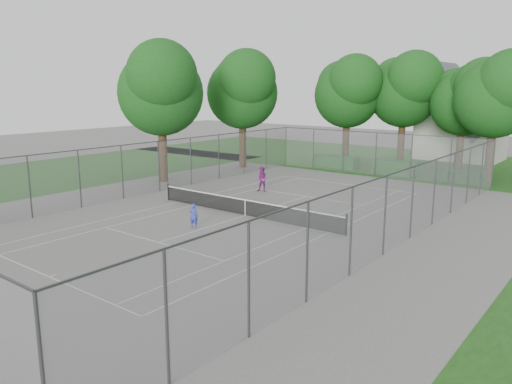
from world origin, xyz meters
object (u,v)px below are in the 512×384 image
Objects in this scene: tennis_net at (245,207)px; woman_player at (263,179)px; house at (462,121)px; girl_player at (194,216)px.

woman_player is (-3.25, 5.88, 0.37)m from tennis_net.
girl_player is at bearing -95.17° from house.
woman_player is at bearing 118.92° from tennis_net.
girl_player is (-3.13, -34.60, -3.21)m from house.
girl_player is at bearing -97.75° from tennis_net.
house reaches higher than tennis_net.
woman_player is (-5.89, -25.14, -2.97)m from house.
tennis_net is 31.31m from house.
girl_player is 9.86m from woman_player.
tennis_net is 7.31× the size of woman_player.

